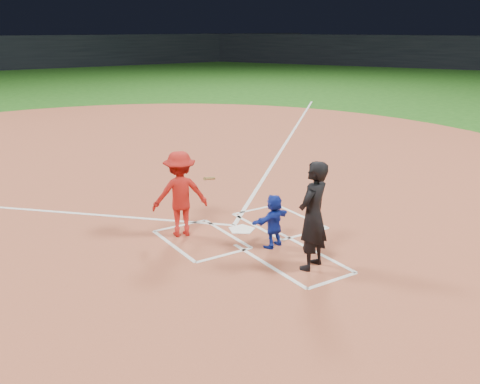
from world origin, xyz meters
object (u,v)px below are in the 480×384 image
home_plate (242,229)px  catcher (274,221)px  umpire (313,216)px  batter_at_plate (180,194)px

home_plate → catcher: bearing=92.2°
umpire → batter_at_plate: (-1.22, 2.65, -0.10)m
catcher → umpire: size_ratio=0.54×
home_plate → batter_at_plate: size_ratio=0.34×
batter_at_plate → catcher: bearing=-51.3°
catcher → umpire: bearing=76.3°
home_plate → batter_at_plate: 1.53m
catcher → batter_at_plate: size_ratio=0.60×
catcher → batter_at_plate: (-1.22, 1.52, 0.35)m
batter_at_plate → umpire: bearing=-65.3°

